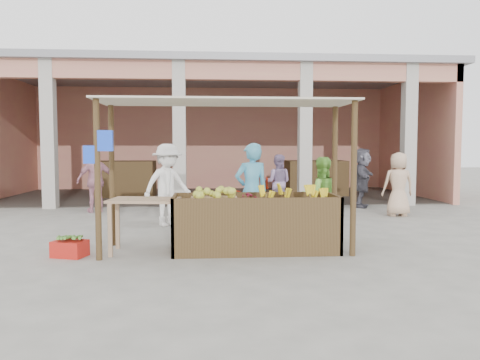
{
  "coord_description": "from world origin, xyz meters",
  "views": [
    {
      "loc": [
        -0.28,
        -7.35,
        1.65
      ],
      "look_at": [
        0.35,
        1.2,
        1.05
      ],
      "focal_mm": 35.0,
      "sensor_mm": 36.0,
      "label": 1
    }
  ],
  "objects": [
    {
      "name": "shopper_f",
      "position": [
        1.62,
        4.85,
        0.8
      ],
      "size": [
        0.88,
        0.66,
        1.6
      ],
      "primitive_type": "imported",
      "rotation": [
        0.0,
        0.0,
        2.85
      ],
      "color": "gray",
      "rests_on": "ground"
    },
    {
      "name": "shopper_d",
      "position": [
        4.03,
        5.25,
        0.86
      ],
      "size": [
        1.23,
        1.72,
        1.72
      ],
      "primitive_type": "imported",
      "rotation": [
        0.0,
        0.0,
        1.16
      ],
      "color": "#4D4B57",
      "rests_on": "ground"
    },
    {
      "name": "banana_heap",
      "position": [
        1.14,
        0.04,
        0.91
      ],
      "size": [
        1.19,
        0.65,
        0.22
      ],
      "primitive_type": null,
      "color": "gold",
      "rests_on": "fruit_stall"
    },
    {
      "name": "fruit_stall",
      "position": [
        0.5,
        0.0,
        0.4
      ],
      "size": [
        2.6,
        0.95,
        0.8
      ],
      "primitive_type": "cube",
      "color": "#4E381F",
      "rests_on": "ground"
    },
    {
      "name": "side_table",
      "position": [
        -1.25,
        0.04,
        0.71
      ],
      "size": [
        1.13,
        0.84,
        0.85
      ],
      "rotation": [
        0.0,
        0.0,
        -0.14
      ],
      "color": "#A58163",
      "rests_on": "ground"
    },
    {
      "name": "shopper_a",
      "position": [
        -1.08,
        2.52,
        0.93
      ],
      "size": [
        1.33,
        1.16,
        1.87
      ],
      "primitive_type": "imported",
      "rotation": [
        0.0,
        0.0,
        0.58
      ],
      "color": "white",
      "rests_on": "ground"
    },
    {
      "name": "market_building",
      "position": [
        0.05,
        8.93,
        2.7
      ],
      "size": [
        14.4,
        6.4,
        4.2
      ],
      "color": "tan",
      "rests_on": "ground"
    },
    {
      "name": "plantain_bundle",
      "position": [
        -2.34,
        -0.2,
        0.28
      ],
      "size": [
        0.37,
        0.26,
        0.07
      ],
      "primitive_type": null,
      "color": "#4D8731",
      "rests_on": "red_crate"
    },
    {
      "name": "ground",
      "position": [
        0.0,
        0.0,
        0.0
      ],
      "size": [
        60.0,
        60.0,
        0.0
      ],
      "primitive_type": "plane",
      "color": "slate",
      "rests_on": "ground"
    },
    {
      "name": "shopper_b",
      "position": [
        -3.08,
        4.75,
        0.87
      ],
      "size": [
        1.15,
        0.98,
        1.73
      ],
      "primitive_type": "imported",
      "rotation": [
        0.0,
        0.0,
        3.67
      ],
      "color": "#C18093",
      "rests_on": "ground"
    },
    {
      "name": "melon_tray",
      "position": [
        -0.15,
        -0.01,
        0.89
      ],
      "size": [
        0.74,
        0.64,
        0.2
      ],
      "color": "#A88357",
      "rests_on": "fruit_stall"
    },
    {
      "name": "red_crate",
      "position": [
        -2.34,
        -0.2,
        0.12
      ],
      "size": [
        0.56,
        0.47,
        0.25
      ],
      "primitive_type": "cube",
      "rotation": [
        0.0,
        0.0,
        -0.31
      ],
      "color": "red",
      "rests_on": "ground"
    },
    {
      "name": "papaya_pile",
      "position": [
        -1.25,
        0.04,
        0.94
      ],
      "size": [
        0.64,
        0.37,
        0.18
      ],
      "primitive_type": null,
      "color": "#549430",
      "rests_on": "side_table"
    },
    {
      "name": "motorcycle",
      "position": [
        0.52,
        2.61,
        0.53
      ],
      "size": [
        0.87,
        2.07,
        1.05
      ],
      "primitive_type": "imported",
      "rotation": [
        0.0,
        0.0,
        1.48
      ],
      "color": "#951A08",
      "rests_on": "ground"
    },
    {
      "name": "produce_sacks",
      "position": [
        2.71,
        5.4,
        0.27
      ],
      "size": [
        0.71,
        0.67,
        0.54
      ],
      "color": "maroon",
      "rests_on": "ground"
    },
    {
      "name": "stall_awning",
      "position": [
        -0.01,
        0.06,
        1.98
      ],
      "size": [
        4.09,
        1.35,
        2.39
      ],
      "color": "#4E381F",
      "rests_on": "ground"
    },
    {
      "name": "vendor_green",
      "position": [
        1.81,
        0.97,
        0.78
      ],
      "size": [
        0.76,
        0.44,
        1.56
      ],
      "primitive_type": "imported",
      "rotation": [
        0.0,
        0.0,
        3.15
      ],
      "color": "#8ADB4E",
      "rests_on": "ground"
    },
    {
      "name": "shopper_c",
      "position": [
        4.34,
        3.54,
        0.85
      ],
      "size": [
        0.83,
        0.55,
        1.7
      ],
      "primitive_type": "imported",
      "rotation": [
        0.0,
        0.0,
        3.13
      ],
      "color": "tan",
      "rests_on": "ground"
    },
    {
      "name": "vendor_blue",
      "position": [
        0.54,
        0.97,
        0.92
      ],
      "size": [
        0.81,
        0.68,
        1.85
      ],
      "primitive_type": "imported",
      "rotation": [
        0.0,
        0.0,
        3.43
      ],
      "color": "#4CA9D2",
      "rests_on": "ground"
    },
    {
      "name": "berry_heap",
      "position": [
        0.38,
        -0.01,
        0.86
      ],
      "size": [
        0.4,
        0.33,
        0.13
      ],
      "primitive_type": "ellipsoid",
      "color": "maroon",
      "rests_on": "fruit_stall"
    }
  ]
}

